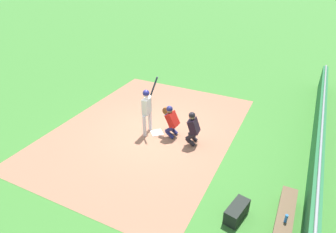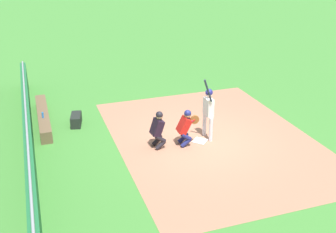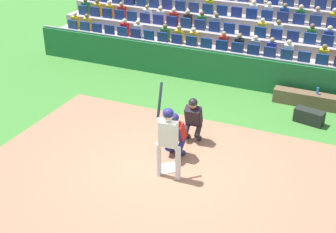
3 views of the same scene
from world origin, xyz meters
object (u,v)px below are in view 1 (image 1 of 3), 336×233
(equipment_duffel_bag, at_px, (237,211))
(home_plate_umpire, at_px, (193,127))
(batter_at_plate, at_px, (147,107))
(home_plate_marker, at_px, (157,133))
(water_bottle_on_bench, at_px, (286,219))
(catcher_crouching, at_px, (171,119))

(equipment_duffel_bag, bearing_deg, home_plate_umpire, 53.38)
(batter_at_plate, bearing_deg, home_plate_marker, -67.97)
(home_plate_umpire, relative_size, water_bottle_on_bench, 5.93)
(home_plate_marker, height_order, equipment_duffel_bag, equipment_duffel_bag)
(home_plate_marker, distance_m, water_bottle_on_bench, 5.75)
(home_plate_marker, distance_m, home_plate_umpire, 1.65)
(water_bottle_on_bench, bearing_deg, batter_at_plate, 64.11)
(water_bottle_on_bench, bearing_deg, home_plate_umpire, 52.62)
(home_plate_umpire, bearing_deg, water_bottle_on_bench, -127.38)
(batter_at_plate, height_order, equipment_duffel_bag, batter_at_plate)
(batter_at_plate, xyz_separation_m, water_bottle_on_bench, (-2.60, -5.36, -0.59))
(equipment_duffel_bag, bearing_deg, home_plate_marker, 66.82)
(batter_at_plate, bearing_deg, home_plate_umpire, -86.89)
(batter_at_plate, height_order, catcher_crouching, batter_at_plate)
(catcher_crouching, bearing_deg, home_plate_marker, 98.83)
(batter_at_plate, height_order, water_bottle_on_bench, batter_at_plate)
(equipment_duffel_bag, bearing_deg, catcher_crouching, 61.48)
(home_plate_umpire, xyz_separation_m, water_bottle_on_bench, (-2.70, -3.53, -0.16))
(home_plate_marker, height_order, water_bottle_on_bench, water_bottle_on_bench)
(home_plate_marker, relative_size, equipment_duffel_bag, 0.53)
(home_plate_umpire, bearing_deg, batter_at_plate, 93.11)
(water_bottle_on_bench, bearing_deg, catcher_crouching, 57.65)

